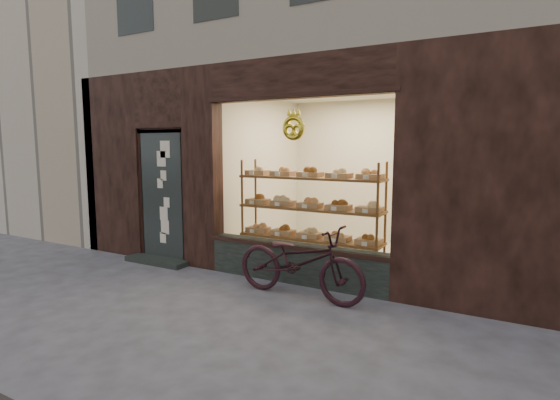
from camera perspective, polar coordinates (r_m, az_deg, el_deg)
The scene contains 4 objects.
ground at distance 4.90m, azimuth -14.77°, elevation -16.16°, with size 90.00×90.00×0.00m, color #46464B.
neighbor_left at distance 15.67m, azimuth -27.15°, elevation 15.85°, with size 12.00×7.00×9.00m, color beige.
display_shelf at distance 6.45m, azimuth 3.92°, elevation -2.17°, with size 2.20×0.45×1.70m.
bicycle at distance 5.55m, azimuth 2.55°, elevation -8.01°, with size 0.62×1.79×0.94m, color black.
Camera 1 is at (3.17, -3.20, 1.92)m, focal length 28.00 mm.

